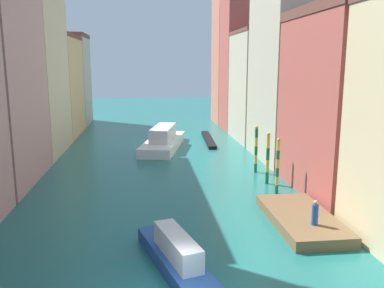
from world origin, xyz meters
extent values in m
plane|color=#1E6B66|center=(0.00, 24.50, 0.00)|extent=(154.00, 154.00, 0.00)
cube|color=beige|center=(-13.37, 29.75, 8.88)|extent=(6.60, 11.11, 17.77)
cube|color=#DBB77A|center=(-13.37, 41.17, 6.35)|extent=(6.60, 11.40, 12.69)
cube|color=brown|center=(-13.37, 41.17, 12.95)|extent=(6.73, 11.62, 0.51)
cube|color=#BCB299|center=(-13.37, 51.29, 6.71)|extent=(6.60, 8.34, 13.41)
cube|color=brown|center=(-13.37, 51.29, 13.71)|extent=(6.73, 8.51, 0.60)
cube|color=#B25147|center=(13.37, 13.18, 6.39)|extent=(6.60, 10.90, 12.79)
cube|color=brown|center=(13.37, 13.18, 13.16)|extent=(6.73, 11.12, 0.74)
cube|color=#BCB299|center=(13.37, 24.05, 8.62)|extent=(6.60, 10.16, 17.25)
cube|color=#BCB299|center=(13.37, 34.58, 6.54)|extent=(6.60, 9.75, 13.08)
cube|color=brown|center=(13.37, 34.58, 13.28)|extent=(6.73, 9.95, 0.41)
cube|color=#B25147|center=(13.37, 43.20, 10.44)|extent=(6.60, 7.08, 20.87)
cube|color=#C6705B|center=(13.37, 50.52, 10.58)|extent=(6.60, 7.14, 21.15)
cube|color=brown|center=(8.01, 7.28, 0.32)|extent=(3.51, 7.55, 0.64)
cylinder|color=#234C93|center=(8.09, 5.58, 1.22)|extent=(0.36, 0.36, 1.17)
sphere|color=tan|center=(8.09, 5.58, 1.94)|extent=(0.26, 0.26, 0.26)
cylinder|color=#197247|center=(8.37, 13.06, 0.33)|extent=(0.25, 0.25, 0.66)
cylinder|color=#E5D14C|center=(8.37, 13.06, 0.99)|extent=(0.25, 0.25, 0.66)
cylinder|color=#197247|center=(8.37, 13.06, 1.64)|extent=(0.25, 0.25, 0.66)
cylinder|color=#E5D14C|center=(8.37, 13.06, 2.30)|extent=(0.25, 0.25, 0.66)
cylinder|color=#197247|center=(8.37, 13.06, 2.96)|extent=(0.25, 0.25, 0.66)
cylinder|color=#E5D14C|center=(8.37, 13.06, 3.62)|extent=(0.25, 0.25, 0.66)
sphere|color=gold|center=(8.37, 13.06, 4.04)|extent=(0.27, 0.27, 0.27)
cylinder|color=#197247|center=(8.42, 15.64, 0.49)|extent=(0.27, 0.27, 0.98)
cylinder|color=#E5D14C|center=(8.42, 15.64, 1.47)|extent=(0.27, 0.27, 0.98)
cylinder|color=#197247|center=(8.42, 15.64, 2.44)|extent=(0.27, 0.27, 0.98)
cylinder|color=#E5D14C|center=(8.42, 15.64, 3.42)|extent=(0.27, 0.27, 0.98)
sphere|color=gold|center=(8.42, 15.64, 4.02)|extent=(0.30, 0.30, 0.30)
cylinder|color=#197247|center=(8.44, 19.15, 0.39)|extent=(0.28, 0.28, 0.78)
cylinder|color=#E5D14C|center=(8.44, 19.15, 1.18)|extent=(0.28, 0.28, 0.78)
cylinder|color=#197247|center=(8.44, 19.15, 1.96)|extent=(0.28, 0.28, 0.78)
cylinder|color=#E5D14C|center=(8.44, 19.15, 2.74)|extent=(0.28, 0.28, 0.78)
cylinder|color=#197247|center=(8.44, 19.15, 3.53)|extent=(0.28, 0.28, 0.78)
sphere|color=gold|center=(8.44, 19.15, 4.03)|extent=(0.30, 0.30, 0.30)
cube|color=white|center=(0.79, 30.70, 0.50)|extent=(5.96, 12.38, 1.00)
cube|color=silver|center=(0.79, 30.70, 1.75)|extent=(3.44, 6.81, 1.49)
cube|color=black|center=(6.58, 34.39, 0.18)|extent=(1.56, 10.71, 0.37)
cube|color=#234C93|center=(0.15, 2.50, 0.35)|extent=(3.73, 8.09, 0.70)
cube|color=silver|center=(0.15, 2.50, 1.24)|extent=(2.07, 4.16, 1.07)
camera|label=1|loc=(-1.17, -14.88, 9.49)|focal=37.96mm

